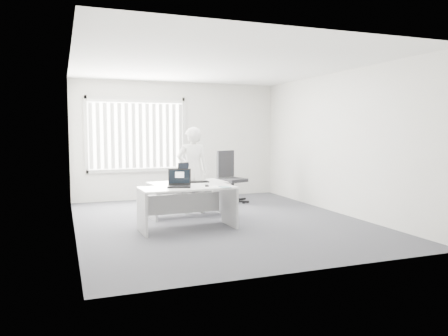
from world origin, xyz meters
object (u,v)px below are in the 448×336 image
object	(u,v)px
person	(193,170)
laptop	(179,178)
desk_far	(187,191)
desk_near	(187,199)
office_chair	(231,186)
monitor	(185,172)

from	to	relation	value
person	laptop	world-z (taller)	person
desk_far	laptop	size ratio (longest dim) A/B	3.93
desk_near	office_chair	distance (m)	2.85
desk_far	office_chair	xyz separation A→B (m)	(1.37, 1.19, -0.11)
person	desk_near	bearing A→B (deg)	78.57
desk_far	monitor	world-z (taller)	monitor
desk_far	laptop	world-z (taller)	laptop
laptop	monitor	distance (m)	1.39
person	laptop	bearing A→B (deg)	73.59
desk_near	monitor	distance (m)	1.39
office_chair	desk_near	bearing A→B (deg)	-148.02
office_chair	person	distance (m)	1.57
desk_far	office_chair	world-z (taller)	office_chair
office_chair	laptop	distance (m)	2.98
office_chair	monitor	world-z (taller)	office_chair
desk_near	laptop	xyz separation A→B (m)	(-0.14, -0.00, 0.35)
desk_near	monitor	size ratio (longest dim) A/B	4.38
monitor	person	bearing A→B (deg)	-0.73
person	monitor	size ratio (longest dim) A/B	4.72
laptop	monitor	xyz separation A→B (m)	(0.47, 1.31, -0.02)
desk_far	desk_near	bearing A→B (deg)	-110.29
desk_far	person	size ratio (longest dim) A/B	0.87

